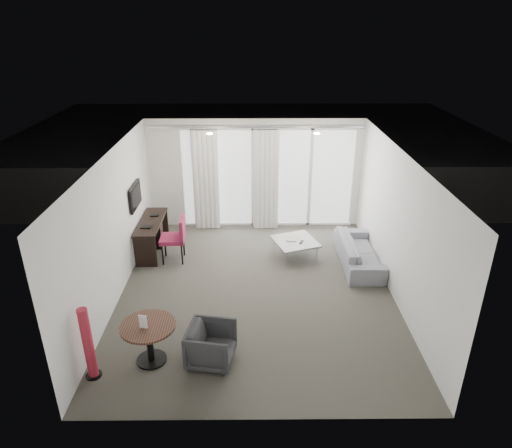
{
  "coord_description": "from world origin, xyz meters",
  "views": [
    {
      "loc": [
        -0.07,
        -7.25,
        4.67
      ],
      "look_at": [
        0.0,
        0.6,
        1.1
      ],
      "focal_mm": 32.0,
      "sensor_mm": 36.0,
      "label": 1
    }
  ],
  "objects_px": {
    "desk": "(152,236)",
    "round_table": "(150,343)",
    "sofa": "(359,252)",
    "rattan_chair_b": "(331,181)",
    "red_lamp": "(88,344)",
    "rattan_chair_a": "(300,189)",
    "desk_chair": "(173,239)",
    "coffee_table": "(295,249)",
    "tub_armchair": "(211,345)"
  },
  "relations": [
    {
      "from": "rattan_chair_b",
      "to": "sofa",
      "type": "bearing_deg",
      "value": -88.12
    },
    {
      "from": "tub_armchair",
      "to": "rattan_chair_b",
      "type": "height_order",
      "value": "rattan_chair_b"
    },
    {
      "from": "red_lamp",
      "to": "rattan_chair_a",
      "type": "distance_m",
      "value": 7.48
    },
    {
      "from": "red_lamp",
      "to": "rattan_chair_a",
      "type": "xyz_separation_m",
      "value": [
        3.57,
        6.57,
        -0.14
      ]
    },
    {
      "from": "desk_chair",
      "to": "red_lamp",
      "type": "bearing_deg",
      "value": -102.44
    },
    {
      "from": "desk_chair",
      "to": "coffee_table",
      "type": "height_order",
      "value": "desk_chair"
    },
    {
      "from": "desk",
      "to": "desk_chair",
      "type": "bearing_deg",
      "value": -39.36
    },
    {
      "from": "round_table",
      "to": "sofa",
      "type": "xyz_separation_m",
      "value": [
        3.7,
        2.91,
        -0.05
      ]
    },
    {
      "from": "coffee_table",
      "to": "sofa",
      "type": "bearing_deg",
      "value": -13.7
    },
    {
      "from": "red_lamp",
      "to": "coffee_table",
      "type": "xyz_separation_m",
      "value": [
        3.18,
        3.53,
        -0.38
      ]
    },
    {
      "from": "sofa",
      "to": "rattan_chair_b",
      "type": "relative_size",
      "value": 2.38
    },
    {
      "from": "round_table",
      "to": "tub_armchair",
      "type": "distance_m",
      "value": 0.9
    },
    {
      "from": "desk_chair",
      "to": "sofa",
      "type": "height_order",
      "value": "desk_chair"
    },
    {
      "from": "sofa",
      "to": "rattan_chair_a",
      "type": "height_order",
      "value": "rattan_chair_a"
    },
    {
      "from": "red_lamp",
      "to": "rattan_chair_a",
      "type": "relative_size",
      "value": 1.31
    },
    {
      "from": "red_lamp",
      "to": "tub_armchair",
      "type": "bearing_deg",
      "value": 9.66
    },
    {
      "from": "desk_chair",
      "to": "sofa",
      "type": "xyz_separation_m",
      "value": [
        3.84,
        -0.18,
        -0.21
      ]
    },
    {
      "from": "desk_chair",
      "to": "tub_armchair",
      "type": "distance_m",
      "value": 3.3
    },
    {
      "from": "desk",
      "to": "coffee_table",
      "type": "relative_size",
      "value": 1.8
    },
    {
      "from": "tub_armchair",
      "to": "sofa",
      "type": "distance_m",
      "value": 4.05
    },
    {
      "from": "desk_chair",
      "to": "red_lamp",
      "type": "xyz_separation_m",
      "value": [
        -0.62,
        -3.4,
        0.08
      ]
    },
    {
      "from": "red_lamp",
      "to": "coffee_table",
      "type": "relative_size",
      "value": 1.36
    },
    {
      "from": "round_table",
      "to": "desk_chair",
      "type": "bearing_deg",
      "value": 92.67
    },
    {
      "from": "sofa",
      "to": "rattan_chair_b",
      "type": "height_order",
      "value": "rattan_chair_b"
    },
    {
      "from": "round_table",
      "to": "red_lamp",
      "type": "distance_m",
      "value": 0.86
    },
    {
      "from": "rattan_chair_a",
      "to": "rattan_chair_b",
      "type": "relative_size",
      "value": 1.12
    },
    {
      "from": "coffee_table",
      "to": "sofa",
      "type": "relative_size",
      "value": 0.45
    },
    {
      "from": "rattan_chair_a",
      "to": "red_lamp",
      "type": "bearing_deg",
      "value": -141.75
    },
    {
      "from": "round_table",
      "to": "tub_armchair",
      "type": "relative_size",
      "value": 1.2
    },
    {
      "from": "round_table",
      "to": "rattan_chair_b",
      "type": "bearing_deg",
      "value": 61.63
    },
    {
      "from": "desk_chair",
      "to": "rattan_chair_a",
      "type": "height_order",
      "value": "desk_chair"
    },
    {
      "from": "coffee_table",
      "to": "rattan_chair_a",
      "type": "distance_m",
      "value": 3.07
    },
    {
      "from": "desk_chair",
      "to": "coffee_table",
      "type": "bearing_deg",
      "value": 0.78
    },
    {
      "from": "coffee_table",
      "to": "sofa",
      "type": "height_order",
      "value": "sofa"
    },
    {
      "from": "coffee_table",
      "to": "rattan_chair_a",
      "type": "bearing_deg",
      "value": 82.69
    },
    {
      "from": "rattan_chair_a",
      "to": "desk_chair",
      "type": "bearing_deg",
      "value": -156.18
    },
    {
      "from": "sofa",
      "to": "rattan_chair_a",
      "type": "distance_m",
      "value": 3.47
    },
    {
      "from": "coffee_table",
      "to": "rattan_chair_a",
      "type": "xyz_separation_m",
      "value": [
        0.39,
        3.04,
        0.24
      ]
    },
    {
      "from": "desk",
      "to": "desk_chair",
      "type": "height_order",
      "value": "desk_chair"
    },
    {
      "from": "desk_chair",
      "to": "sofa",
      "type": "relative_size",
      "value": 0.53
    },
    {
      "from": "desk",
      "to": "rattan_chair_a",
      "type": "distance_m",
      "value": 4.42
    },
    {
      "from": "desk_chair",
      "to": "rattan_chair_b",
      "type": "xyz_separation_m",
      "value": [
        3.91,
        3.89,
        -0.1
      ]
    },
    {
      "from": "desk",
      "to": "round_table",
      "type": "bearing_deg",
      "value": -79.33
    },
    {
      "from": "round_table",
      "to": "tub_armchair",
      "type": "bearing_deg",
      "value": -1.81
    },
    {
      "from": "tub_armchair",
      "to": "coffee_table",
      "type": "relative_size",
      "value": 0.8
    },
    {
      "from": "red_lamp",
      "to": "tub_armchair",
      "type": "relative_size",
      "value": 1.7
    },
    {
      "from": "round_table",
      "to": "sofa",
      "type": "distance_m",
      "value": 4.7
    },
    {
      "from": "desk",
      "to": "rattan_chair_a",
      "type": "relative_size",
      "value": 1.74
    },
    {
      "from": "rattan_chair_b",
      "to": "desk_chair",
      "type": "bearing_deg",
      "value": -132.3
    },
    {
      "from": "red_lamp",
      "to": "rattan_chair_b",
      "type": "height_order",
      "value": "red_lamp"
    }
  ]
}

